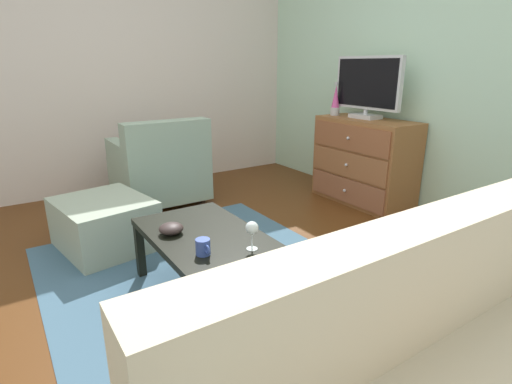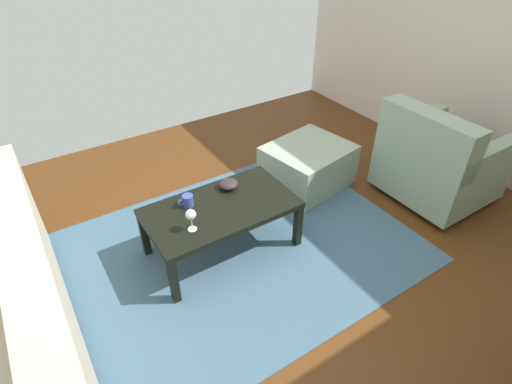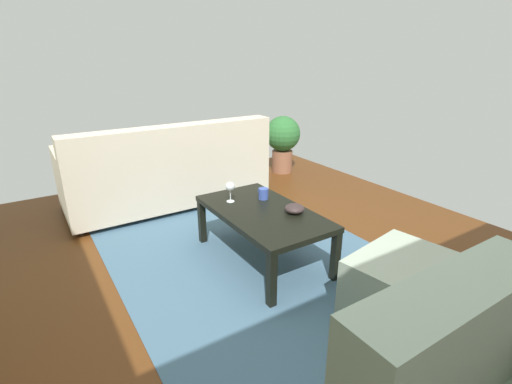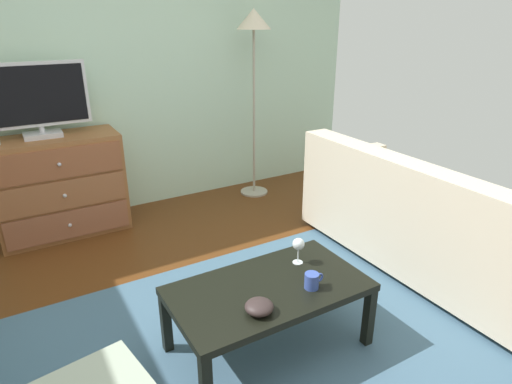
% 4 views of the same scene
% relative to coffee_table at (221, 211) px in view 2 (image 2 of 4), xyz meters
% --- Properties ---
extents(ground_plane, '(5.21, 4.71, 0.05)m').
position_rel_coffee_table_xyz_m(ground_plane, '(-0.25, 0.27, -0.38)').
color(ground_plane, '#562E12').
extents(area_rug, '(2.60, 1.90, 0.01)m').
position_rel_coffee_table_xyz_m(area_rug, '(-0.05, 0.07, -0.35)').
color(area_rug, '#406178').
rests_on(area_rug, ground_plane).
extents(coffee_table, '(1.04, 0.58, 0.40)m').
position_rel_coffee_table_xyz_m(coffee_table, '(0.00, 0.00, 0.00)').
color(coffee_table, black).
rests_on(coffee_table, ground_plane).
extents(wine_glass, '(0.07, 0.07, 0.16)m').
position_rel_coffee_table_xyz_m(wine_glass, '(0.27, 0.12, 0.16)').
color(wine_glass, silver).
rests_on(wine_glass, coffee_table).
extents(mug, '(0.11, 0.08, 0.08)m').
position_rel_coffee_table_xyz_m(mug, '(0.19, -0.13, 0.09)').
color(mug, '#3850A4').
rests_on(mug, coffee_table).
extents(bowl_decorative, '(0.14, 0.14, 0.06)m').
position_rel_coffee_table_xyz_m(bowl_decorative, '(-0.16, -0.16, 0.08)').
color(bowl_decorative, '#322625').
rests_on(bowl_decorative, coffee_table).
extents(armchair, '(0.80, 0.81, 0.84)m').
position_rel_coffee_table_xyz_m(armchair, '(-1.86, 0.39, -0.00)').
color(armchair, '#332319').
rests_on(armchair, ground_plane).
extents(ottoman, '(0.79, 0.71, 0.37)m').
position_rel_coffee_table_xyz_m(ottoman, '(-1.07, -0.35, -0.17)').
color(ottoman, '#99A693').
rests_on(ottoman, ground_plane).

